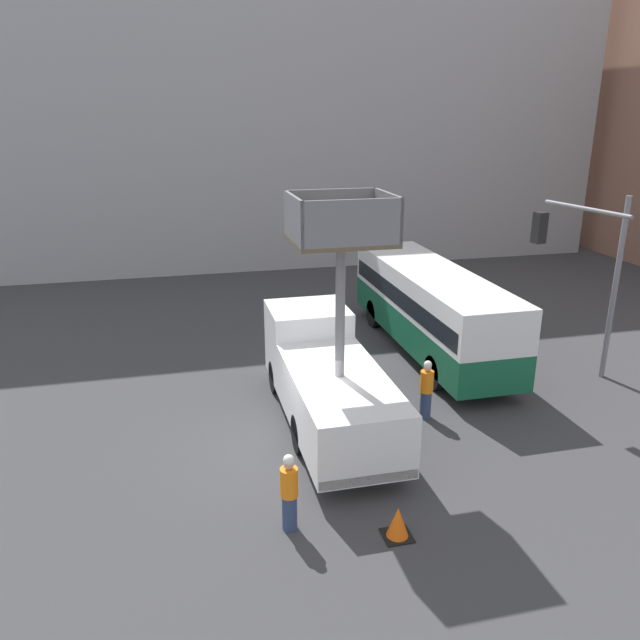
% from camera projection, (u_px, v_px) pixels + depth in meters
% --- Properties ---
extents(ground_plane, '(120.00, 120.00, 0.00)m').
position_uv_depth(ground_plane, '(292.00, 447.00, 16.54)').
color(ground_plane, '#38383A').
extents(building_backdrop_far, '(44.00, 10.00, 16.44)m').
position_uv_depth(building_backdrop_far, '(209.00, 114.00, 36.03)').
color(building_backdrop_far, '#9E9EA3').
rests_on(building_backdrop_far, ground_plane).
extents(utility_truck, '(2.39, 7.47, 6.65)m').
position_uv_depth(utility_truck, '(326.00, 373.00, 17.38)').
color(utility_truck, white).
rests_on(utility_truck, ground_plane).
extents(city_bus, '(2.49, 10.03, 3.08)m').
position_uv_depth(city_bus, '(430.00, 304.00, 22.55)').
color(city_bus, '#145638').
rests_on(city_bus, ground_plane).
extents(traffic_light_pole, '(3.58, 3.33, 6.00)m').
position_uv_depth(traffic_light_pole, '(590.00, 261.00, 19.20)').
color(traffic_light_pole, slate).
rests_on(traffic_light_pole, ground_plane).
extents(road_worker_near_truck, '(0.38, 0.38, 1.79)m').
position_uv_depth(road_worker_near_truck, '(289.00, 493.00, 13.06)').
color(road_worker_near_truck, navy).
rests_on(road_worker_near_truck, ground_plane).
extents(road_worker_directing, '(0.38, 0.38, 1.77)m').
position_uv_depth(road_worker_directing, '(426.00, 389.00, 17.89)').
color(road_worker_directing, navy).
rests_on(road_worker_directing, ground_plane).
extents(traffic_cone_near_truck, '(0.61, 0.61, 0.70)m').
position_uv_depth(traffic_cone_near_truck, '(398.00, 523.00, 13.00)').
color(traffic_cone_near_truck, black).
rests_on(traffic_cone_near_truck, ground_plane).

